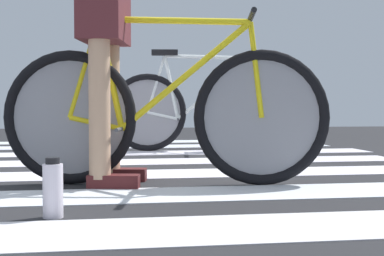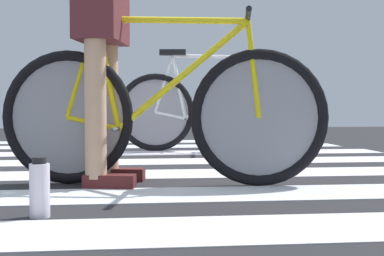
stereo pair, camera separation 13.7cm
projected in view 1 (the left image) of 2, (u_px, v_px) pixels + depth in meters
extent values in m
cube|color=#242427|center=(60.00, 176.00, 3.39)|extent=(18.00, 14.00, 0.02)
cube|color=silver|center=(35.00, 235.00, 1.78)|extent=(5.20, 0.44, 0.00)
cube|color=silver|center=(38.00, 198.00, 2.51)|extent=(5.20, 0.44, 0.00)
cube|color=silver|center=(66.00, 176.00, 3.29)|extent=(5.20, 0.44, 0.00)
cube|color=silver|center=(57.00, 163.00, 4.01)|extent=(5.20, 0.44, 0.00)
cube|color=silver|center=(80.00, 154.00, 4.77)|extent=(5.20, 0.44, 0.00)
cube|color=silver|center=(76.00, 147.00, 5.54)|extent=(5.20, 0.44, 0.00)
cube|color=silver|center=(78.00, 142.00, 6.27)|extent=(5.20, 0.44, 0.00)
torus|color=black|center=(70.00, 117.00, 2.94)|extent=(0.71, 0.19, 0.72)
torus|color=black|center=(262.00, 118.00, 2.90)|extent=(0.71, 0.19, 0.72)
cylinder|color=gray|center=(70.00, 117.00, 2.94)|extent=(0.60, 0.12, 0.61)
cylinder|color=gray|center=(262.00, 118.00, 2.90)|extent=(0.60, 0.12, 0.61)
cylinder|color=yellow|center=(174.00, 21.00, 2.90)|extent=(0.79, 0.19, 0.05)
cylinder|color=yellow|center=(186.00, 76.00, 2.91)|extent=(0.70, 0.17, 0.59)
cylinder|color=yellow|center=(110.00, 74.00, 2.92)|extent=(0.16, 0.06, 0.59)
cylinder|color=yellow|center=(96.00, 123.00, 2.94)|extent=(0.29, 0.08, 0.09)
cylinder|color=yellow|center=(84.00, 69.00, 2.93)|extent=(0.19, 0.06, 0.53)
cylinder|color=yellow|center=(256.00, 70.00, 2.89)|extent=(0.09, 0.05, 0.50)
cube|color=black|center=(99.00, 14.00, 2.91)|extent=(0.25, 0.13, 0.05)
cylinder|color=black|center=(251.00, 18.00, 2.88)|extent=(0.13, 0.52, 0.03)
cylinder|color=#4C4C51|center=(122.00, 129.00, 2.93)|extent=(0.08, 0.34, 0.02)
cylinder|color=tan|center=(110.00, 88.00, 3.07)|extent=(0.11, 0.11, 0.94)
cylinder|color=tan|center=(99.00, 86.00, 2.79)|extent=(0.11, 0.11, 0.94)
cube|color=#572328|center=(104.00, 16.00, 2.91)|extent=(0.29, 0.44, 0.28)
cube|color=#4C1A1B|center=(123.00, 175.00, 3.08)|extent=(0.27, 0.15, 0.07)
cube|color=#4C1A1B|center=(114.00, 182.00, 2.80)|extent=(0.27, 0.15, 0.07)
torus|color=black|center=(147.00, 112.00, 5.07)|extent=(0.72, 0.14, 0.72)
torus|color=black|center=(258.00, 112.00, 5.11)|extent=(0.72, 0.14, 0.72)
cylinder|color=gray|center=(147.00, 112.00, 5.07)|extent=(0.60, 0.08, 0.61)
cylinder|color=gray|center=(258.00, 112.00, 5.11)|extent=(0.60, 0.08, 0.61)
cylinder|color=white|center=(208.00, 57.00, 5.07)|extent=(0.80, 0.13, 0.05)
cylinder|color=white|center=(215.00, 89.00, 5.08)|extent=(0.70, 0.11, 0.59)
cylinder|color=white|center=(171.00, 88.00, 5.07)|extent=(0.16, 0.05, 0.59)
cylinder|color=white|center=(163.00, 116.00, 5.08)|extent=(0.29, 0.06, 0.09)
cylinder|color=white|center=(156.00, 84.00, 5.06)|extent=(0.19, 0.05, 0.53)
cylinder|color=white|center=(255.00, 85.00, 5.10)|extent=(0.09, 0.04, 0.50)
cube|color=black|center=(165.00, 53.00, 5.05)|extent=(0.25, 0.12, 0.05)
cylinder|color=black|center=(251.00, 56.00, 5.08)|extent=(0.09, 0.52, 0.03)
cylinder|color=#4C4C51|center=(178.00, 119.00, 5.08)|extent=(0.06, 0.34, 0.02)
cylinder|color=white|center=(53.00, 191.00, 2.07)|extent=(0.08, 0.08, 0.20)
cylinder|color=black|center=(53.00, 161.00, 2.06)|extent=(0.05, 0.05, 0.02)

